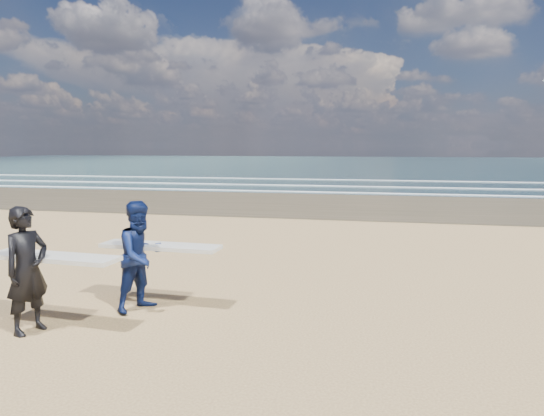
# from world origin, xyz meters

# --- Properties ---
(ocean) EXTENTS (220.00, 100.00, 0.02)m
(ocean) POSITION_xyz_m (20.00, 72.00, 0.01)
(ocean) COLOR #193037
(ocean) RESTS_ON ground
(surfer_near) EXTENTS (2.23, 1.08, 1.96)m
(surfer_near) POSITION_xyz_m (-0.65, -0.27, 1.00)
(surfer_near) COLOR black
(surfer_near) RESTS_ON ground
(surfer_far) EXTENTS (2.22, 1.24, 1.93)m
(surfer_far) POSITION_xyz_m (0.55, 1.04, 0.97)
(surfer_far) COLOR #0D1A49
(surfer_far) RESTS_ON ground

